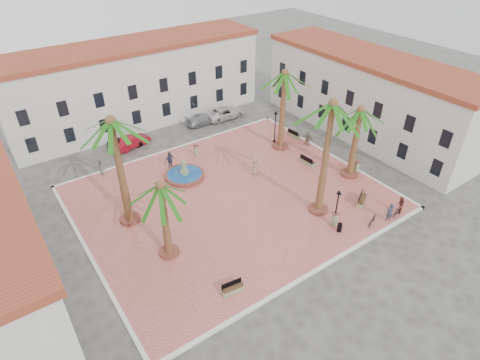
{
  "coord_description": "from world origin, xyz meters",
  "views": [
    {
      "loc": [
        -16.23,
        -24.55,
        22.12
      ],
      "look_at": [
        1.0,
        0.0,
        1.6
      ],
      "focal_mm": 30.0,
      "sensor_mm": 36.0,
      "label": 1
    }
  ],
  "objects_px": {
    "palm_nw": "(113,133)",
    "lamppost_e": "(275,121)",
    "litter_bin": "(340,227)",
    "bench_e": "(307,162)",
    "bench_se": "(362,200)",
    "car_silver": "(203,119)",
    "palm_e": "(359,118)",
    "pedestrian_fountain_b": "(170,160)",
    "lamppost_s": "(337,202)",
    "palm_ne": "(285,82)",
    "bench_s": "(233,289)",
    "car_red": "(132,141)",
    "palm_sw": "(161,195)",
    "cyclist_a": "(390,212)",
    "car_black": "(125,142)",
    "fountain": "(185,174)",
    "bollard_se": "(335,219)",
    "bicycle_a": "(372,220)",
    "bollard_e": "(357,167)",
    "palm_s": "(331,116)",
    "car_white": "(225,113)",
    "bicycle_b": "(398,211)",
    "pedestrian_east": "(307,138)",
    "pedestrian_fountain_a": "(255,166)",
    "bollard_n": "(196,150)",
    "pedestrian_north": "(101,167)",
    "bench_ne": "(294,135)"
  },
  "relations": [
    {
      "from": "bollard_n",
      "to": "cyclist_a",
      "type": "xyz_separation_m",
      "value": [
        7.9,
        -18.59,
        0.24
      ]
    },
    {
      "from": "bollard_se",
      "to": "car_black",
      "type": "distance_m",
      "value": 24.44
    },
    {
      "from": "bench_se",
      "to": "fountain",
      "type": "bearing_deg",
      "value": 101.72
    },
    {
      "from": "bollard_se",
      "to": "bicycle_a",
      "type": "height_order",
      "value": "bollard_se"
    },
    {
      "from": "bench_se",
      "to": "palm_ne",
      "type": "bearing_deg",
      "value": 58.55
    },
    {
      "from": "fountain",
      "to": "pedestrian_east",
      "type": "xyz_separation_m",
      "value": [
        14.31,
        -2.07,
        0.51
      ]
    },
    {
      "from": "palm_e",
      "to": "bollard_n",
      "type": "xyz_separation_m",
      "value": [
        -10.55,
        11.9,
        -5.45
      ]
    },
    {
      "from": "palm_ne",
      "to": "lamppost_e",
      "type": "xyz_separation_m",
      "value": [
        0.2,
        1.3,
        -4.91
      ]
    },
    {
      "from": "lamppost_s",
      "to": "bench_e",
      "type": "bearing_deg",
      "value": 60.09
    },
    {
      "from": "bench_e",
      "to": "lamppost_s",
      "type": "relative_size",
      "value": 0.5
    },
    {
      "from": "pedestrian_fountain_a",
      "to": "palm_s",
      "type": "bearing_deg",
      "value": -99.01
    },
    {
      "from": "bench_s",
      "to": "lamppost_s",
      "type": "bearing_deg",
      "value": 12.0
    },
    {
      "from": "bench_s",
      "to": "bicycle_b",
      "type": "xyz_separation_m",
      "value": [
        16.2,
        -1.26,
        0.23
      ]
    },
    {
      "from": "litter_bin",
      "to": "palm_s",
      "type": "bearing_deg",
      "value": 79.49
    },
    {
      "from": "palm_e",
      "to": "bollard_e",
      "type": "xyz_separation_m",
      "value": [
        0.77,
        -0.14,
        -5.42
      ]
    },
    {
      "from": "bench_e",
      "to": "pedestrian_fountain_a",
      "type": "distance_m",
      "value": 5.81
    },
    {
      "from": "car_black",
      "to": "bench_s",
      "type": "bearing_deg",
      "value": -175.52
    },
    {
      "from": "palm_nw",
      "to": "lamppost_s",
      "type": "bearing_deg",
      "value": -37.45
    },
    {
      "from": "lamppost_e",
      "to": "pedestrian_fountain_b",
      "type": "distance_m",
      "value": 12.35
    },
    {
      "from": "bollard_e",
      "to": "litter_bin",
      "type": "distance_m",
      "value": 9.34
    },
    {
      "from": "lamppost_s",
      "to": "cyclist_a",
      "type": "bearing_deg",
      "value": -27.35
    },
    {
      "from": "pedestrian_fountain_b",
      "to": "pedestrian_east",
      "type": "xyz_separation_m",
      "value": [
        14.73,
        -4.24,
        -0.18
      ]
    },
    {
      "from": "palm_nw",
      "to": "car_silver",
      "type": "xyz_separation_m",
      "value": [
        14.52,
        12.43,
        -7.82
      ]
    },
    {
      "from": "palm_s",
      "to": "bicycle_b",
      "type": "relative_size",
      "value": 6.64
    },
    {
      "from": "palm_s",
      "to": "car_white",
      "type": "xyz_separation_m",
      "value": [
        3.62,
        20.46,
        -8.47
      ]
    },
    {
      "from": "palm_nw",
      "to": "lamppost_e",
      "type": "relative_size",
      "value": 2.56
    },
    {
      "from": "pedestrian_fountain_a",
      "to": "pedestrian_east",
      "type": "height_order",
      "value": "pedestrian_fountain_a"
    },
    {
      "from": "palm_ne",
      "to": "bench_s",
      "type": "relative_size",
      "value": 5.31
    },
    {
      "from": "palm_nw",
      "to": "bench_e",
      "type": "xyz_separation_m",
      "value": [
        18.43,
        -2.02,
        -8.04
      ]
    },
    {
      "from": "palm_sw",
      "to": "cyclist_a",
      "type": "distance_m",
      "value": 18.91
    },
    {
      "from": "bench_ne",
      "to": "pedestrian_north",
      "type": "height_order",
      "value": "pedestrian_north"
    },
    {
      "from": "cyclist_a",
      "to": "car_white",
      "type": "distance_m",
      "value": 24.85
    },
    {
      "from": "lamppost_e",
      "to": "cyclist_a",
      "type": "bearing_deg",
      "value": -92.93
    },
    {
      "from": "bench_ne",
      "to": "bench_se",
      "type": "bearing_deg",
      "value": 159.58
    },
    {
      "from": "lamppost_s",
      "to": "bench_ne",
      "type": "bearing_deg",
      "value": 60.81
    },
    {
      "from": "bicycle_a",
      "to": "bollard_e",
      "type": "bearing_deg",
      "value": -59.03
    },
    {
      "from": "palm_e",
      "to": "pedestrian_fountain_b",
      "type": "bearing_deg",
      "value": 141.28
    },
    {
      "from": "bollard_se",
      "to": "palm_e",
      "type": "bearing_deg",
      "value": 33.42
    },
    {
      "from": "lamppost_s",
      "to": "litter_bin",
      "type": "relative_size",
      "value": 4.7
    },
    {
      "from": "bench_e",
      "to": "lamppost_s",
      "type": "xyz_separation_m",
      "value": [
        -4.83,
        -8.39,
        2.19
      ]
    },
    {
      "from": "bollard_e",
      "to": "car_black",
      "type": "distance_m",
      "value": 24.82
    },
    {
      "from": "pedestrian_fountain_b",
      "to": "car_red",
      "type": "height_order",
      "value": "pedestrian_fountain_b"
    },
    {
      "from": "palm_nw",
      "to": "litter_bin",
      "type": "distance_m",
      "value": 19.19
    },
    {
      "from": "palm_nw",
      "to": "bollard_e",
      "type": "height_order",
      "value": "palm_nw"
    },
    {
      "from": "palm_sw",
      "to": "bench_e",
      "type": "distance_m",
      "value": 18.61
    },
    {
      "from": "palm_s",
      "to": "car_silver",
      "type": "bearing_deg",
      "value": 88.53
    },
    {
      "from": "bench_se",
      "to": "pedestrian_north",
      "type": "distance_m",
      "value": 24.98
    },
    {
      "from": "bollard_e",
      "to": "bollard_n",
      "type": "bearing_deg",
      "value": 133.24
    },
    {
      "from": "bench_se",
      "to": "car_silver",
      "type": "xyz_separation_m",
      "value": [
        -3.38,
        22.11,
        0.21
      ]
    },
    {
      "from": "litter_bin",
      "to": "bench_e",
      "type": "bearing_deg",
      "value": 61.42
    }
  ]
}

